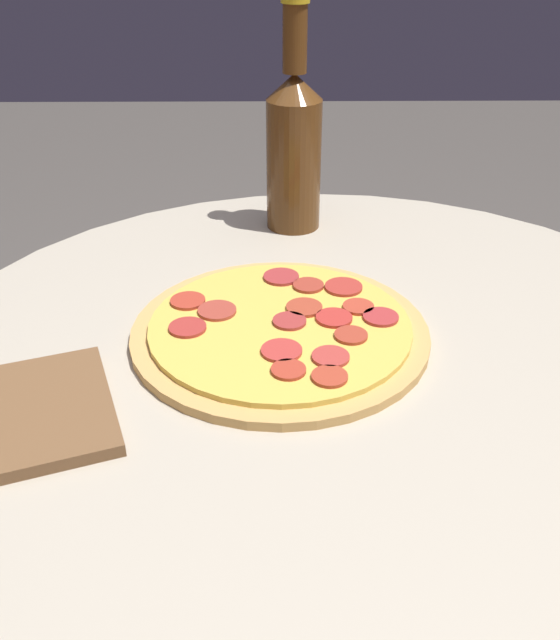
{
  "coord_description": "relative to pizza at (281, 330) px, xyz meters",
  "views": [
    {
      "loc": [
        -0.06,
        -0.59,
        1.13
      ],
      "look_at": [
        -0.06,
        0.03,
        0.76
      ],
      "focal_mm": 40.0,
      "sensor_mm": 36.0,
      "label": 1
    }
  ],
  "objects": [
    {
      "name": "beer_bottle",
      "position": [
        0.02,
        0.29,
        0.1
      ],
      "size": [
        0.07,
        0.07,
        0.29
      ],
      "color": "#563314",
      "rests_on": "table"
    },
    {
      "name": "table",
      "position": [
        0.05,
        -0.03,
        -0.23
      ],
      "size": [
        0.88,
        0.88,
        0.74
      ],
      "color": "#B2A893",
      "rests_on": "ground_plane"
    },
    {
      "name": "pizza",
      "position": [
        0.0,
        0.0,
        0.0
      ],
      "size": [
        0.31,
        0.31,
        0.02
      ],
      "color": "tan",
      "rests_on": "table"
    }
  ]
}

